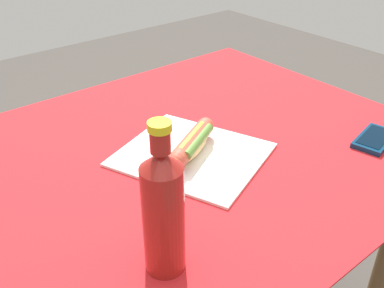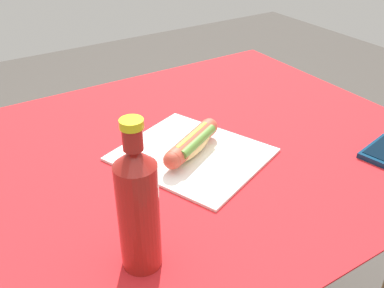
% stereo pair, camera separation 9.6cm
% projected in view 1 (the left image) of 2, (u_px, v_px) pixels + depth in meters
% --- Properties ---
extents(dining_table, '(1.08, 0.89, 0.75)m').
position_uv_depth(dining_table, '(191.00, 195.00, 1.08)').
color(dining_table, brown).
rests_on(dining_table, ground).
extents(paper_wrapper, '(0.35, 0.37, 0.01)m').
position_uv_depth(paper_wrapper, '(192.00, 154.00, 0.97)').
color(paper_wrapper, white).
rests_on(paper_wrapper, dining_table).
extents(hot_dog, '(0.18, 0.11, 0.05)m').
position_uv_depth(hot_dog, '(192.00, 143.00, 0.96)').
color(hot_dog, '#E5BC75').
rests_on(hot_dog, paper_wrapper).
extents(cell_phone, '(0.14, 0.09, 0.01)m').
position_uv_depth(cell_phone, '(375.00, 139.00, 1.03)').
color(cell_phone, '#0A2D4C').
rests_on(cell_phone, dining_table).
extents(soda_bottle, '(0.06, 0.06, 0.26)m').
position_uv_depth(soda_bottle, '(163.00, 210.00, 0.64)').
color(soda_bottle, maroon).
rests_on(soda_bottle, dining_table).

